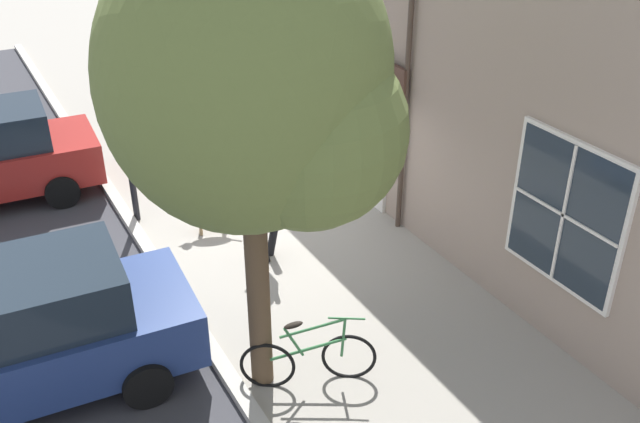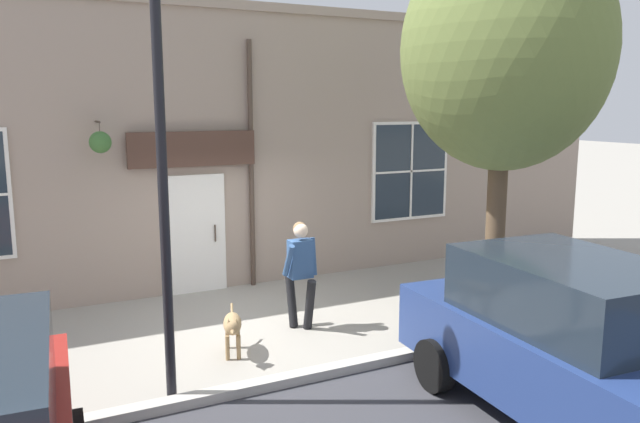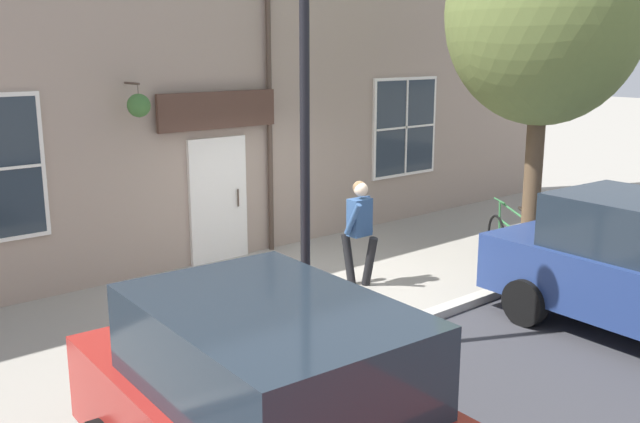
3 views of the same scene
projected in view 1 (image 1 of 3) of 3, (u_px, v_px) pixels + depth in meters
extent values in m
plane|color=gray|center=(274.00, 240.00, 12.16)|extent=(90.00, 90.00, 0.00)
cube|color=#B2ADA3|center=(160.00, 268.00, 11.29)|extent=(0.20, 28.00, 0.12)
cube|color=gray|center=(395.00, 80.00, 11.95)|extent=(0.30, 18.00, 4.91)
cube|color=white|center=(370.00, 149.00, 12.89)|extent=(0.10, 1.10, 2.10)
cube|color=#232D38|center=(369.00, 152.00, 12.90)|extent=(0.03, 0.90, 1.90)
cylinder|color=#47382D|center=(377.00, 157.00, 12.59)|extent=(0.03, 0.03, 0.30)
cube|color=#4C3328|center=(368.00, 70.00, 12.11)|extent=(0.08, 2.20, 0.60)
cylinder|color=#47382D|center=(405.00, 108.00, 11.49)|extent=(0.09, 0.09, 4.42)
cylinder|color=#47382D|center=(318.00, 22.00, 13.00)|extent=(0.44, 0.04, 0.04)
cylinder|color=#47382D|center=(310.00, 33.00, 13.01)|extent=(0.01, 0.01, 0.34)
cone|color=#2D2823|center=(310.00, 45.00, 13.12)|extent=(0.32, 0.32, 0.18)
sphere|color=#3D6B33|center=(310.00, 40.00, 13.07)|extent=(0.34, 0.34, 0.34)
cube|color=white|center=(278.00, 48.00, 15.29)|extent=(0.08, 1.82, 2.02)
cube|color=#232D38|center=(277.00, 48.00, 15.28)|extent=(0.03, 1.70, 1.90)
cube|color=white|center=(276.00, 48.00, 15.27)|extent=(0.04, 0.04, 1.90)
cube|color=white|center=(276.00, 48.00, 15.27)|extent=(0.04, 1.70, 0.04)
cube|color=white|center=(566.00, 214.00, 8.99)|extent=(0.08, 1.82, 2.02)
cube|color=#232D38|center=(565.00, 215.00, 8.97)|extent=(0.03, 1.70, 1.90)
cube|color=white|center=(564.00, 215.00, 8.97)|extent=(0.04, 0.04, 1.90)
cube|color=white|center=(564.00, 215.00, 8.97)|extent=(0.04, 1.70, 0.04)
cylinder|color=black|center=(261.00, 242.00, 11.35)|extent=(0.29, 0.13, 0.79)
cylinder|color=black|center=(274.00, 233.00, 11.60)|extent=(0.29, 0.13, 0.79)
cube|color=#2D4C7A|center=(266.00, 201.00, 11.14)|extent=(0.22, 0.34, 0.57)
sphere|color=beige|center=(264.00, 177.00, 10.93)|extent=(0.21, 0.21, 0.21)
sphere|color=brown|center=(265.00, 175.00, 10.93)|extent=(0.20, 0.20, 0.20)
cylinder|color=#2D4C7A|center=(274.00, 206.00, 10.98)|extent=(0.16, 0.09, 0.57)
cylinder|color=#2D4C7A|center=(254.00, 195.00, 11.27)|extent=(0.33, 0.09, 0.52)
ellipsoid|color=#997A51|center=(211.00, 211.00, 12.19)|extent=(0.72, 0.44, 0.22)
cylinder|color=#997A51|center=(201.00, 227.00, 12.22)|extent=(0.06, 0.06, 0.33)
cylinder|color=#997A51|center=(200.00, 223.00, 12.34)|extent=(0.06, 0.06, 0.33)
cylinder|color=#997A51|center=(225.00, 225.00, 12.29)|extent=(0.06, 0.06, 0.33)
cylinder|color=#997A51|center=(224.00, 220.00, 12.41)|extent=(0.06, 0.06, 0.33)
sphere|color=#997A51|center=(187.00, 209.00, 12.08)|extent=(0.18, 0.18, 0.18)
cone|color=#997A51|center=(181.00, 210.00, 12.07)|extent=(0.12, 0.12, 0.09)
cone|color=#997A51|center=(187.00, 206.00, 11.99)|extent=(0.06, 0.06, 0.07)
cone|color=#997A51|center=(187.00, 203.00, 12.08)|extent=(0.06, 0.06, 0.07)
cylinder|color=#997A51|center=(236.00, 206.00, 12.23)|extent=(0.21, 0.10, 0.14)
cylinder|color=brown|center=(258.00, 284.00, 8.46)|extent=(0.28, 0.28, 2.98)
ellipsoid|color=olive|center=(247.00, 75.00, 7.20)|extent=(3.07, 2.76, 3.38)
sphere|color=olive|center=(308.00, 130.00, 7.34)|extent=(2.11, 2.11, 2.11)
torus|color=black|center=(349.00, 357.00, 9.06)|extent=(0.62, 0.41, 0.70)
torus|color=black|center=(267.00, 366.00, 8.91)|extent=(0.62, 0.41, 0.70)
cylinder|color=#33723F|center=(308.00, 349.00, 8.89)|extent=(0.93, 0.37, 0.25)
cylinder|color=#33723F|center=(294.00, 342.00, 8.79)|extent=(0.25, 0.12, 0.46)
cylinder|color=#33723F|center=(312.00, 328.00, 8.74)|extent=(0.78, 0.31, 0.21)
cylinder|color=#33723F|center=(343.00, 338.00, 8.89)|extent=(0.08, 0.06, 0.58)
cylinder|color=#33723F|center=(347.00, 318.00, 8.75)|extent=(0.40, 0.27, 0.03)
ellipsoid|color=black|center=(293.00, 325.00, 8.66)|extent=(0.27, 0.18, 0.11)
cylinder|color=black|center=(62.00, 192.00, 13.02)|extent=(0.63, 0.22, 0.62)
cylinder|color=black|center=(50.00, 155.00, 14.41)|extent=(0.63, 0.22, 0.62)
cube|color=navy|center=(18.00, 349.00, 8.65)|extent=(4.40, 2.02, 0.76)
cube|color=#1E2833|center=(24.00, 296.00, 8.38)|extent=(2.33, 1.68, 0.68)
cylinder|color=black|center=(148.00, 385.00, 8.64)|extent=(0.63, 0.22, 0.62)
cylinder|color=black|center=(118.00, 306.00, 10.03)|extent=(0.63, 0.22, 0.62)
cylinder|color=black|center=(121.00, 104.00, 11.70)|extent=(0.11, 0.11, 4.38)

